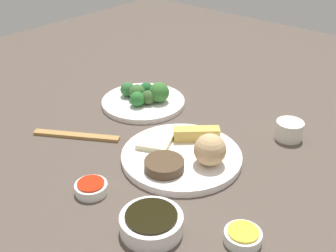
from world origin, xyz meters
The scene contains 21 objects.
tabletop centered at (0.00, 0.00, 0.01)m, with size 2.20×2.20×0.02m, color #50443B.
main_plate centered at (0.00, 0.00, 0.03)m, with size 0.27×0.27×0.02m, color white.
rice_scoop centered at (0.07, 0.01, 0.07)m, with size 0.07×0.07×0.07m, color tan.
spring_roll centered at (-0.01, 0.07, 0.05)m, with size 0.11×0.03×0.03m, color gold.
crab_rangoon_wonton centered at (-0.07, -0.01, 0.04)m, with size 0.07×0.07×0.01m, color beige.
stir_fry_heap centered at (0.01, -0.07, 0.05)m, with size 0.08×0.08×0.02m, color #483421.
broccoli_plate centered at (-0.25, 0.14, 0.03)m, with size 0.23×0.23×0.01m, color white.
broccoli_floret_0 centered at (-0.26, 0.13, 0.06)m, with size 0.05×0.05×0.05m, color #3B6730.
broccoli_floret_1 centered at (-0.24, 0.11, 0.05)m, with size 0.04×0.04×0.04m, color #286E2E.
broccoli_floret_2 centered at (-0.21, 0.16, 0.06)m, with size 0.06×0.06×0.06m, color #34712F.
broccoli_floret_3 centered at (-0.30, 0.13, 0.05)m, with size 0.04×0.04×0.04m, color #2E6A34.
broccoli_floret_4 centered at (-0.23, 0.13, 0.05)m, with size 0.04×0.04×0.04m, color #375729.
broccoli_floret_5 centered at (-0.27, 0.17, 0.05)m, with size 0.04×0.04×0.04m, color #1F5D2C.
soy_sauce_bowl centered at (0.10, -0.21, 0.04)m, with size 0.11×0.11×0.03m, color white.
soy_sauce_bowl_liquid centered at (0.10, -0.21, 0.06)m, with size 0.09×0.09×0.00m, color black.
sauce_ramekin_hot_mustard centered at (0.24, -0.13, 0.03)m, with size 0.07×0.07×0.02m, color white.
sauce_ramekin_hot_mustard_liquid centered at (0.24, -0.13, 0.04)m, with size 0.05×0.05×0.00m, color yellow.
sauce_ramekin_sweet_and_sour centered at (-0.06, -0.21, 0.03)m, with size 0.07×0.07×0.02m, color white.
sauce_ramekin_sweet_and_sour_liquid centered at (-0.06, -0.21, 0.04)m, with size 0.05×0.05×0.00m, color red.
teacup centered at (0.14, 0.24, 0.04)m, with size 0.07×0.07×0.05m, color white.
chopsticks_pair centered at (-0.26, -0.09, 0.02)m, with size 0.22×0.02×0.01m, color #A97D42.
Camera 1 is at (0.49, -0.62, 0.56)m, focal length 45.16 mm.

